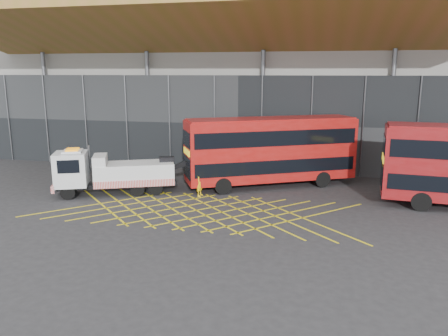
# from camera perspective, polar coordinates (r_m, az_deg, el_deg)

# --- Properties ---
(ground_plane) EXTENTS (120.00, 120.00, 0.00)m
(ground_plane) POSITION_cam_1_polar(r_m,az_deg,el_deg) (27.32, -6.87, -5.29)
(ground_plane) COLOR #272629
(road_markings) EXTENTS (19.96, 7.16, 0.01)m
(road_markings) POSITION_cam_1_polar(r_m,az_deg,el_deg) (26.84, -3.64, -5.53)
(road_markings) COLOR yellow
(road_markings) RESTS_ON ground_plane
(construction_building) EXTENTS (55.00, 23.97, 18.00)m
(construction_building) POSITION_cam_1_polar(r_m,az_deg,el_deg) (43.44, 3.58, 13.35)
(construction_building) COLOR gray
(construction_building) RESTS_ON ground_plane
(recovery_truck) EXTENTS (9.18, 5.23, 3.30)m
(recovery_truck) POSITION_cam_1_polar(r_m,az_deg,el_deg) (30.97, -14.56, -0.55)
(recovery_truck) COLOR black
(recovery_truck) RESTS_ON ground_plane
(bus_towed) EXTENTS (12.30, 8.24, 5.05)m
(bus_towed) POSITION_cam_1_polar(r_m,az_deg,el_deg) (31.98, 6.10, 2.52)
(bus_towed) COLOR #9E0F0C
(bus_towed) RESTS_ON ground_plane
(worker) EXTENTS (0.55, 0.77, 1.96)m
(worker) POSITION_cam_1_polar(r_m,az_deg,el_deg) (29.64, -3.16, -1.83)
(worker) COLOR yellow
(worker) RESTS_ON ground_plane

